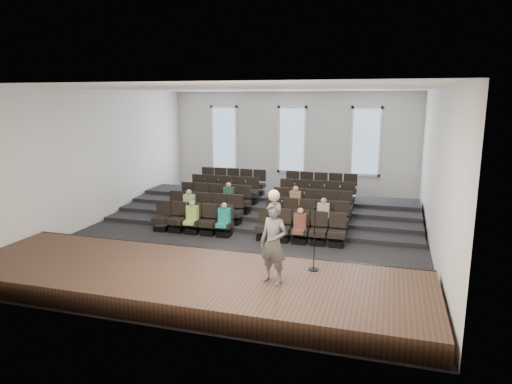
% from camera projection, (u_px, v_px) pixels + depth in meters
% --- Properties ---
extents(ground, '(14.00, 14.00, 0.00)m').
position_uv_depth(ground, '(249.00, 233.00, 16.13)').
color(ground, black).
rests_on(ground, ground).
extents(ceiling, '(12.00, 14.00, 0.02)m').
position_uv_depth(ceiling, '(249.00, 88.00, 15.11)').
color(ceiling, white).
rests_on(ceiling, ground).
extents(wall_back, '(12.00, 0.04, 5.00)m').
position_uv_depth(wall_back, '(292.00, 144.00, 22.21)').
color(wall_back, silver).
rests_on(wall_back, ground).
extents(wall_front, '(12.00, 0.04, 5.00)m').
position_uv_depth(wall_front, '(144.00, 211.00, 9.04)').
color(wall_front, silver).
rests_on(wall_front, ground).
extents(wall_left, '(0.04, 14.00, 5.00)m').
position_uv_depth(wall_left, '(98.00, 157.00, 17.30)').
color(wall_left, silver).
rests_on(wall_left, ground).
extents(wall_right, '(0.04, 14.00, 5.00)m').
position_uv_depth(wall_right, '(437.00, 171.00, 13.95)').
color(wall_right, silver).
rests_on(wall_right, ground).
extents(stage, '(11.80, 3.60, 0.50)m').
position_uv_depth(stage, '(188.00, 281.00, 11.30)').
color(stage, '#432B1D').
rests_on(stage, ground).
extents(stage_lip, '(11.80, 0.06, 0.52)m').
position_uv_depth(stage_lip, '(214.00, 257.00, 12.96)').
color(stage_lip, black).
rests_on(stage_lip, ground).
extents(risers, '(11.80, 4.80, 0.60)m').
position_uv_depth(risers, '(272.00, 207.00, 19.07)').
color(risers, black).
rests_on(risers, ground).
extents(seating_rows, '(6.80, 4.70, 1.67)m').
position_uv_depth(seating_rows, '(261.00, 205.00, 17.44)').
color(seating_rows, black).
rests_on(seating_rows, ground).
extents(windows, '(8.44, 0.10, 3.24)m').
position_uv_depth(windows, '(292.00, 140.00, 22.11)').
color(windows, white).
rests_on(windows, wall_back).
extents(audience, '(5.45, 2.64, 1.10)m').
position_uv_depth(audience, '(249.00, 209.00, 16.28)').
color(audience, '#98D455').
rests_on(audience, seating_rows).
extents(speaker, '(0.80, 0.66, 1.89)m').
position_uv_depth(speaker, '(274.00, 243.00, 10.42)').
color(speaker, '#585653').
rests_on(speaker, stage).
extents(mic_stand, '(0.27, 0.27, 1.62)m').
position_uv_depth(mic_stand, '(314.00, 251.00, 11.25)').
color(mic_stand, black).
rests_on(mic_stand, stage).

